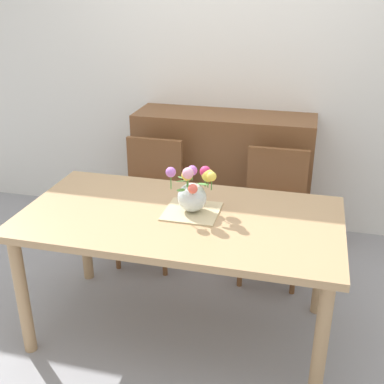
{
  "coord_description": "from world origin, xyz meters",
  "views": [
    {
      "loc": [
        0.65,
        -2.26,
        1.95
      ],
      "look_at": [
        0.05,
        0.05,
        0.9
      ],
      "focal_mm": 45.1,
      "sensor_mm": 36.0,
      "label": 1
    }
  ],
  "objects_px": {
    "dining_table": "(180,230)",
    "chair_left": "(151,192)",
    "dresser": "(223,175)",
    "chair_right": "(274,205)",
    "flower_vase": "(194,190)"
  },
  "relations": [
    {
      "from": "dining_table",
      "to": "chair_right",
      "type": "bearing_deg",
      "value": 60.75
    },
    {
      "from": "chair_left",
      "to": "dresser",
      "type": "height_order",
      "value": "dresser"
    },
    {
      "from": "dining_table",
      "to": "flower_vase",
      "type": "height_order",
      "value": "flower_vase"
    },
    {
      "from": "chair_left",
      "to": "dresser",
      "type": "relative_size",
      "value": 0.64
    },
    {
      "from": "dining_table",
      "to": "chair_left",
      "type": "height_order",
      "value": "chair_left"
    },
    {
      "from": "chair_right",
      "to": "dresser",
      "type": "bearing_deg",
      "value": -48.77
    },
    {
      "from": "chair_right",
      "to": "dresser",
      "type": "height_order",
      "value": "dresser"
    },
    {
      "from": "dining_table",
      "to": "chair_left",
      "type": "distance_m",
      "value": 0.94
    },
    {
      "from": "dining_table",
      "to": "flower_vase",
      "type": "distance_m",
      "value": 0.24
    },
    {
      "from": "dresser",
      "to": "chair_right",
      "type": "bearing_deg",
      "value": -48.77
    },
    {
      "from": "chair_right",
      "to": "flower_vase",
      "type": "relative_size",
      "value": 3.35
    },
    {
      "from": "dining_table",
      "to": "flower_vase",
      "type": "xyz_separation_m",
      "value": [
        0.06,
        0.06,
        0.22
      ]
    },
    {
      "from": "dining_table",
      "to": "dresser",
      "type": "distance_m",
      "value": 1.34
    },
    {
      "from": "chair_right",
      "to": "dresser",
      "type": "xyz_separation_m",
      "value": [
        -0.46,
        0.53,
        -0.02
      ]
    },
    {
      "from": "dining_table",
      "to": "chair_left",
      "type": "relative_size",
      "value": 1.95
    }
  ]
}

